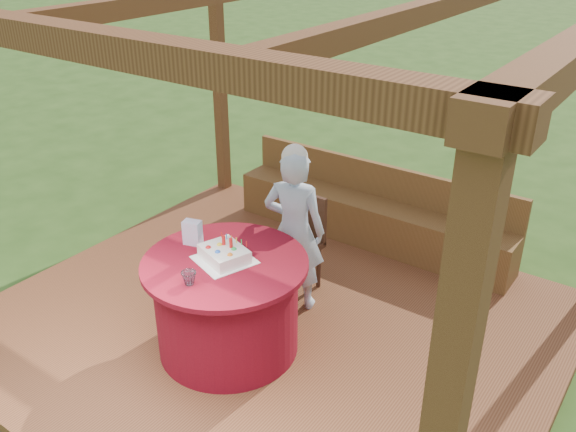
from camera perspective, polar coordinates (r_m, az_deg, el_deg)
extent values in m
plane|color=#264717|center=(5.31, -1.59, -10.69)|extent=(60.00, 60.00, 0.00)
cube|color=brown|center=(5.27, -1.60, -10.17)|extent=(4.50, 4.00, 0.12)
cube|color=brown|center=(7.25, -6.42, 12.20)|extent=(0.12, 0.12, 2.60)
cube|color=brown|center=(3.60, 15.55, 18.73)|extent=(0.10, 3.70, 0.10)
cube|color=brown|center=(6.35, 7.60, -0.46)|extent=(3.00, 0.42, 0.45)
cube|color=brown|center=(6.33, 8.60, 3.37)|extent=(3.00, 0.06, 0.35)
cylinder|color=maroon|center=(4.75, -5.70, -8.50)|extent=(1.09, 1.09, 0.75)
cylinder|color=maroon|center=(4.54, -5.93, -4.44)|extent=(1.24, 1.24, 0.04)
cube|color=#391E12|center=(5.40, 0.33, -2.83)|extent=(0.47, 0.47, 0.05)
cylinder|color=#391E12|center=(5.49, -2.27, -4.96)|extent=(0.04, 0.04, 0.44)
cylinder|color=#391E12|center=(5.30, 0.61, -6.22)|extent=(0.04, 0.04, 0.44)
cylinder|color=#391E12|center=(5.72, 0.05, -3.52)|extent=(0.04, 0.04, 0.44)
cylinder|color=#391E12|center=(5.54, 2.89, -4.67)|extent=(0.04, 0.04, 0.44)
cube|color=#391E12|center=(5.43, 1.66, 0.04)|extent=(0.44, 0.07, 0.45)
imported|color=#90B2D5|center=(5.07, 0.59, -1.37)|extent=(0.60, 0.49, 1.43)
sphere|color=white|center=(4.80, 0.63, 5.54)|extent=(0.21, 0.21, 0.21)
cube|color=white|center=(4.54, -5.96, -4.10)|extent=(0.49, 0.49, 0.01)
cube|color=white|center=(4.51, -5.99, -3.54)|extent=(0.41, 0.37, 0.10)
cylinder|color=red|center=(4.51, -6.04, -2.26)|extent=(0.03, 0.03, 0.08)
cylinder|color=red|center=(4.47, -5.36, -2.52)|extent=(0.03, 0.03, 0.08)
sphere|color=red|center=(4.50, -7.49, -2.81)|extent=(0.04, 0.04, 0.04)
sphere|color=blue|center=(4.44, -6.61, -3.24)|extent=(0.04, 0.04, 0.04)
sphere|color=orange|center=(4.39, -5.46, -3.52)|extent=(0.04, 0.04, 0.04)
sphere|color=yellow|center=(4.53, -6.43, -2.56)|extent=(0.04, 0.04, 0.04)
sphere|color=green|center=(4.46, -5.09, -2.98)|extent=(0.04, 0.04, 0.04)
cube|color=pink|center=(4.74, -8.92, -1.53)|extent=(0.15, 0.12, 0.19)
imported|color=silver|center=(4.27, -9.26, -5.75)|extent=(0.12, 0.12, 0.10)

